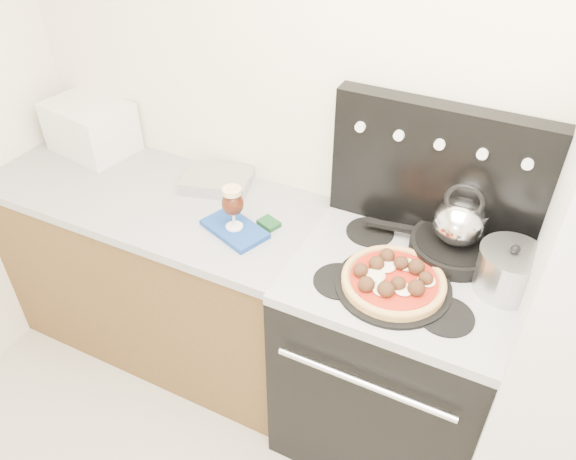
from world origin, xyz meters
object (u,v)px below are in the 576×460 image
Objects in this scene: beer_glass at (233,208)px; skillet at (453,247)px; tea_kettle at (460,219)px; stock_pot at (508,272)px; base_cabinet at (166,275)px; oven_mitt at (235,229)px; toaster_oven at (91,127)px; pizza_pan at (393,286)px; pizza at (394,279)px; stove_body at (389,360)px.

beer_glass is 0.58× the size of skillet.
tea_kettle is 0.24m from stock_pot.
base_cabinet is 5.74× the size of oven_mitt.
oven_mitt reaches higher than base_cabinet.
toaster_oven is 0.94m from beer_glass.
tea_kettle is (0.14, 0.26, 0.15)m from pizza_pan.
tea_kettle reaches higher than base_cabinet.
base_cabinet is 0.76m from toaster_oven.
stock_pot is (1.88, -0.14, -0.02)m from toaster_oven.
oven_mitt is at bearing 175.85° from pizza_pan.
pizza is 0.37m from stock_pot.
toaster_oven is 1.83× the size of tea_kettle.
toaster_oven reaches higher than base_cabinet.
stock_pot is at bearing 1.46° from base_cabinet.
stock_pot is (0.32, 0.06, 0.55)m from stove_body.
toaster_oven reaches higher than pizza.
beer_glass reaches higher than skillet.
pizza_pan is 1.90× the size of stock_pot.
toaster_oven is 1.44× the size of oven_mitt.
stock_pot is at bearing 25.24° from pizza_pan.
oven_mitt is 1.41× the size of beer_glass.
tea_kettle reaches higher than oven_mitt.
stove_body is 4.93× the size of beer_glass.
base_cabinet is at bearing 173.74° from pizza_pan.
base_cabinet is at bearing -171.24° from tea_kettle.
oven_mitt reaches higher than stove_body.
toaster_oven is at bearing 164.42° from beer_glass.
toaster_oven is 1.17× the size of skillet.
oven_mitt is 0.81× the size of skillet.
base_cabinet is 0.66m from oven_mitt.
toaster_oven is 1.06× the size of pizza.
stove_body is 1.67m from toaster_oven.
stock_pot reaches higher than pizza.
pizza is (-0.00, 0.00, 0.03)m from pizza_pan.
skillet is (0.14, 0.26, -0.01)m from pizza.
stove_body is at bearing 4.25° from oven_mitt.
pizza is 1.11× the size of skillet.
oven_mitt is (0.45, -0.07, 0.48)m from base_cabinet.
base_cabinet is at bearing 178.70° from stove_body.
pizza_pan is at bearing -117.69° from skillet.
pizza_pan is at bearing -6.26° from base_cabinet.
tea_kettle reaches higher than beer_glass.
pizza_pan is (-0.01, -0.09, 0.49)m from stove_body.
stove_body is 2.56× the size of pizza.
stove_body is 4.42× the size of tea_kettle.
skillet is at bearing 15.44° from oven_mitt.
base_cabinet is 1.34m from skillet.
pizza_pan is (0.64, -0.05, -0.08)m from beer_glass.
stock_pot is at bearing -28.36° from skillet.
stock_pot is at bearing 10.86° from stove_body.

